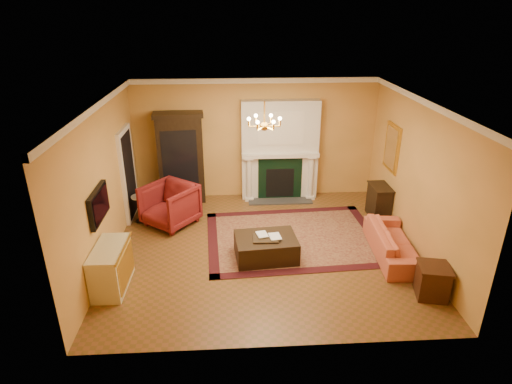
{
  "coord_description": "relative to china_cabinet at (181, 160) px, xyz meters",
  "views": [
    {
      "loc": [
        -0.61,
        -7.52,
        4.53
      ],
      "look_at": [
        -0.13,
        0.3,
        1.13
      ],
      "focal_mm": 30.0,
      "sensor_mm": 36.0,
      "label": 1
    }
  ],
  "objects": [
    {
      "name": "doorway",
      "position": [
        -1.11,
        -0.79,
        -0.03
      ],
      "size": [
        0.08,
        1.05,
        2.1
      ],
      "color": "silver",
      "rests_on": "wall_left"
    },
    {
      "name": "gilt_mirror",
      "position": [
        4.81,
        -1.09,
        0.57
      ],
      "size": [
        0.06,
        0.76,
        1.05
      ],
      "color": "gold",
      "rests_on": "wall_right"
    },
    {
      "name": "leather_ottoman",
      "position": [
        1.86,
        -2.84,
        -0.85
      ],
      "size": [
        1.24,
        0.95,
        0.44
      ],
      "primitive_type": "cube",
      "rotation": [
        0.0,
        0.0,
        0.09
      ],
      "color": "black",
      "rests_on": "oriental_rug"
    },
    {
      "name": "crown_molding",
      "position": [
        1.84,
        -1.53,
        1.86
      ],
      "size": [
        6.0,
        5.5,
        0.12
      ],
      "color": "white",
      "rests_on": "ceiling"
    },
    {
      "name": "pedestal_table",
      "position": [
        -0.86,
        -1.12,
        -0.71
      ],
      "size": [
        0.36,
        0.36,
        0.64
      ],
      "color": "black",
      "rests_on": "floor"
    },
    {
      "name": "tv_panel",
      "position": [
        -1.11,
        -3.09,
        0.27
      ],
      "size": [
        0.09,
        0.95,
        0.58
      ],
      "color": "black",
      "rests_on": "wall_left"
    },
    {
      "name": "commode",
      "position": [
        -0.89,
        -3.62,
        -0.69
      ],
      "size": [
        0.52,
        1.06,
        0.79
      ],
      "primitive_type": "cube",
      "rotation": [
        0.0,
        0.0,
        -0.02
      ],
      "color": "beige",
      "rests_on": "floor"
    },
    {
      "name": "wall_right",
      "position": [
        4.85,
        -2.49,
        0.42
      ],
      "size": [
        0.02,
        5.5,
        3.0
      ],
      "primitive_type": "cube",
      "color": "#DB9C4E",
      "rests_on": "floor"
    },
    {
      "name": "floor",
      "position": [
        1.84,
        -2.49,
        -1.09
      ],
      "size": [
        6.0,
        5.5,
        0.02
      ],
      "primitive_type": "cube",
      "color": "brown",
      "rests_on": "ground"
    },
    {
      "name": "wall_front",
      "position": [
        1.84,
        -5.25,
        0.42
      ],
      "size": [
        6.0,
        0.02,
        3.0
      ],
      "primitive_type": "cube",
      "color": "#DB9C4E",
      "rests_on": "floor"
    },
    {
      "name": "wall_back",
      "position": [
        1.84,
        0.27,
        0.42
      ],
      "size": [
        6.0,
        0.02,
        3.0
      ],
      "primitive_type": "cube",
      "color": "#DB9C4E",
      "rests_on": "floor"
    },
    {
      "name": "topiary_left",
      "position": [
        1.81,
        0.04,
        0.36
      ],
      "size": [
        0.14,
        0.14,
        0.39
      ],
      "color": "gray",
      "rests_on": "fireplace"
    },
    {
      "name": "end_table",
      "position": [
        4.56,
        -4.21,
        -0.8
      ],
      "size": [
        0.57,
        0.57,
        0.56
      ],
      "primitive_type": "cube",
      "rotation": [
        0.0,
        0.0,
        -0.21
      ],
      "color": "#37180F",
      "rests_on": "floor"
    },
    {
      "name": "topiary_right",
      "position": [
        2.98,
        0.04,
        0.41
      ],
      "size": [
        0.17,
        0.17,
        0.47
      ],
      "color": "gray",
      "rests_on": "fireplace"
    },
    {
      "name": "oriental_rug",
      "position": [
        2.51,
        -2.09,
        -1.07
      ],
      "size": [
        3.77,
        2.92,
        0.01
      ],
      "primitive_type": "cube",
      "rotation": [
        0.0,
        0.0,
        0.06
      ],
      "color": "#450E12",
      "rests_on": "floor"
    },
    {
      "name": "coral_sofa",
      "position": [
        4.38,
        -2.88,
        -0.71
      ],
      "size": [
        0.68,
        1.94,
        0.75
      ],
      "primitive_type": "imported",
      "rotation": [
        0.0,
        0.0,
        1.51
      ],
      "color": "#BE543C",
      "rests_on": "floor"
    },
    {
      "name": "wingback_armchair",
      "position": [
        -0.17,
        -1.29,
        -0.56
      ],
      "size": [
        1.38,
        1.37,
        1.04
      ],
      "primitive_type": "imported",
      "rotation": [
        0.0,
        0.0,
        -0.67
      ],
      "color": "maroon",
      "rests_on": "floor"
    },
    {
      "name": "ceiling",
      "position": [
        1.84,
        -2.49,
        1.93
      ],
      "size": [
        6.0,
        5.5,
        0.02
      ],
      "primitive_type": "cube",
      "color": "white",
      "rests_on": "wall_back"
    },
    {
      "name": "ottoman_tray",
      "position": [
        1.85,
        -2.9,
        -0.61
      ],
      "size": [
        0.5,
        0.39,
        0.03
      ],
      "primitive_type": "cube",
      "rotation": [
        0.0,
        0.0,
        -0.03
      ],
      "color": "black",
      "rests_on": "leather_ottoman"
    },
    {
      "name": "console_table",
      "position": [
        4.62,
        -1.21,
        -0.71
      ],
      "size": [
        0.39,
        0.68,
        0.75
      ],
      "primitive_type": "cube",
      "rotation": [
        0.0,
        0.0,
        0.01
      ],
      "color": "black",
      "rests_on": "floor"
    },
    {
      "name": "wall_left",
      "position": [
        -1.17,
        -2.49,
        0.42
      ],
      "size": [
        0.02,
        5.5,
        3.0
      ],
      "primitive_type": "cube",
      "color": "#DB9C4E",
      "rests_on": "floor"
    },
    {
      "name": "book_a",
      "position": [
        1.69,
        -2.82,
        -0.46
      ],
      "size": [
        0.2,
        0.07,
        0.27
      ],
      "primitive_type": "imported",
      "rotation": [
        0.0,
        0.0,
        0.22
      ],
      "color": "gray",
      "rests_on": "ottoman_tray"
    },
    {
      "name": "fireplace",
      "position": [
        2.44,
        0.08,
        0.11
      ],
      "size": [
        1.9,
        0.7,
        2.5
      ],
      "color": "silver",
      "rests_on": "wall_back"
    },
    {
      "name": "book_b",
      "position": [
        1.93,
        -2.9,
        -0.45
      ],
      "size": [
        0.21,
        0.05,
        0.29
      ],
      "primitive_type": "imported",
      "rotation": [
        0.0,
        0.0,
        0.14
      ],
      "color": "gray",
      "rests_on": "ottoman_tray"
    },
    {
      "name": "chandelier",
      "position": [
        1.84,
        -2.49,
        1.53
      ],
      "size": [
        0.63,
        0.55,
        0.53
      ],
      "color": "gold",
      "rests_on": "ceiling"
    },
    {
      "name": "china_cabinet",
      "position": [
        0.0,
        0.0,
        0.0
      ],
      "size": [
        1.12,
        0.59,
        2.16
      ],
      "primitive_type": "cube",
      "rotation": [
        0.0,
        0.0,
        0.09
      ],
      "color": "black",
      "rests_on": "floor"
    }
  ]
}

